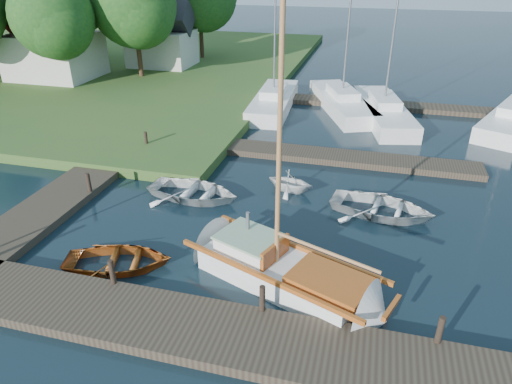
% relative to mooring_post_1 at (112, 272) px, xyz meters
% --- Properties ---
extents(ground, '(160.00, 160.00, 0.00)m').
position_rel_mooring_post_1_xyz_m(ground, '(3.00, 5.00, -0.70)').
color(ground, black).
rests_on(ground, ground).
extents(near_dock, '(18.00, 2.20, 0.30)m').
position_rel_mooring_post_1_xyz_m(near_dock, '(3.00, -1.00, -0.55)').
color(near_dock, '#31281E').
rests_on(near_dock, ground).
extents(left_dock, '(2.20, 18.00, 0.30)m').
position_rel_mooring_post_1_xyz_m(left_dock, '(-5.00, 7.00, -0.55)').
color(left_dock, '#31281E').
rests_on(left_dock, ground).
extents(far_dock, '(14.00, 1.60, 0.30)m').
position_rel_mooring_post_1_xyz_m(far_dock, '(5.00, 11.50, -0.55)').
color(far_dock, '#31281E').
rests_on(far_dock, ground).
extents(pontoon, '(30.00, 1.60, 0.30)m').
position_rel_mooring_post_1_xyz_m(pontoon, '(13.00, 21.00, -0.55)').
color(pontoon, '#31281E').
rests_on(pontoon, ground).
extents(shore, '(50.00, 40.00, 0.50)m').
position_rel_mooring_post_1_xyz_m(shore, '(-25.00, 27.00, -0.45)').
color(shore, '#325623').
rests_on(shore, ground).
extents(mooring_post_1, '(0.16, 0.16, 0.80)m').
position_rel_mooring_post_1_xyz_m(mooring_post_1, '(0.00, 0.00, 0.00)').
color(mooring_post_1, black).
rests_on(mooring_post_1, near_dock).
extents(mooring_post_2, '(0.16, 0.16, 0.80)m').
position_rel_mooring_post_1_xyz_m(mooring_post_2, '(4.50, 0.00, 0.00)').
color(mooring_post_2, black).
rests_on(mooring_post_2, near_dock).
extents(mooring_post_3, '(0.16, 0.16, 0.80)m').
position_rel_mooring_post_1_xyz_m(mooring_post_3, '(9.00, 0.00, 0.00)').
color(mooring_post_3, black).
rests_on(mooring_post_3, near_dock).
extents(mooring_post_4, '(0.16, 0.16, 0.80)m').
position_rel_mooring_post_1_xyz_m(mooring_post_4, '(-4.00, 5.00, 0.00)').
color(mooring_post_4, black).
rests_on(mooring_post_4, left_dock).
extents(mooring_post_5, '(0.16, 0.16, 0.80)m').
position_rel_mooring_post_1_xyz_m(mooring_post_5, '(-4.00, 10.00, 0.00)').
color(mooring_post_5, black).
rests_on(mooring_post_5, left_dock).
extents(sailboat, '(7.37, 4.43, 9.83)m').
position_rel_mooring_post_1_xyz_m(sailboat, '(4.83, 1.64, -0.36)').
color(sailboat, silver).
rests_on(sailboat, ground).
extents(dinghy, '(3.88, 3.22, 0.70)m').
position_rel_mooring_post_1_xyz_m(dinghy, '(-0.50, 1.10, -0.35)').
color(dinghy, '#993711').
rests_on(dinghy, ground).
extents(tender_a, '(4.03, 3.05, 0.79)m').
position_rel_mooring_post_1_xyz_m(tender_a, '(0.08, 6.07, -0.31)').
color(tender_a, silver).
rests_on(tender_a, ground).
extents(tender_b, '(2.26, 2.05, 1.04)m').
position_rel_mooring_post_1_xyz_m(tender_b, '(3.78, 7.70, -0.18)').
color(tender_b, silver).
rests_on(tender_b, ground).
extents(tender_c, '(4.28, 3.38, 0.80)m').
position_rel_mooring_post_1_xyz_m(tender_c, '(7.54, 6.65, -0.30)').
color(tender_c, silver).
rests_on(tender_c, ground).
extents(marina_boat_0, '(2.70, 8.34, 9.85)m').
position_rel_mooring_post_1_xyz_m(marina_boat_0, '(0.49, 18.93, -0.14)').
color(marina_boat_0, silver).
rests_on(marina_boat_0, ground).
extents(marina_boat_1, '(5.22, 8.67, 11.03)m').
position_rel_mooring_post_1_xyz_m(marina_boat_1, '(4.77, 19.79, -0.13)').
color(marina_boat_1, silver).
rests_on(marina_boat_1, ground).
extents(marina_boat_2, '(4.12, 8.99, 11.91)m').
position_rel_mooring_post_1_xyz_m(marina_boat_2, '(7.38, 18.62, -0.13)').
color(marina_boat_2, silver).
rests_on(marina_boat_2, ground).
extents(house_a, '(6.30, 5.00, 6.29)m').
position_rel_mooring_post_1_xyz_m(house_a, '(-17.00, 21.00, 2.26)').
color(house_a, beige).
rests_on(house_a, shore).
extents(house_c, '(5.25, 4.00, 5.28)m').
position_rel_mooring_post_1_xyz_m(house_c, '(-11.00, 27.00, 1.88)').
color(house_c, beige).
rests_on(house_c, shore).
extents(tree_2, '(5.83, 5.75, 7.82)m').
position_rel_mooring_post_1_xyz_m(tree_2, '(-15.00, 19.05, 4.55)').
color(tree_2, '#332114').
rests_on(tree_2, shore).
extents(tree_3, '(6.41, 6.38, 8.74)m').
position_rel_mooring_post_1_xyz_m(tree_3, '(-11.00, 23.05, 5.11)').
color(tree_3, '#332114').
rests_on(tree_3, shore).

